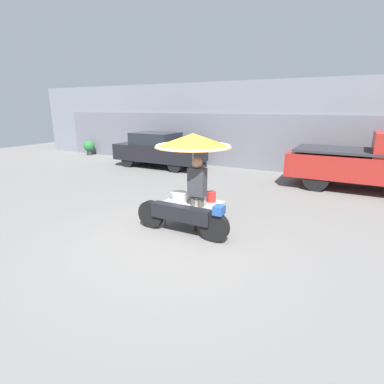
{
  "coord_description": "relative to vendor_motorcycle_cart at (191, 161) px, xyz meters",
  "views": [
    {
      "loc": [
        3.07,
        -4.98,
        2.69
      ],
      "look_at": [
        -0.03,
        0.77,
        0.83
      ],
      "focal_mm": 28.0,
      "sensor_mm": 36.0,
      "label": 1
    }
  ],
  "objects": [
    {
      "name": "potted_plant",
      "position": [
        -10.39,
        6.74,
        -1.09
      ],
      "size": [
        0.61,
        0.61,
        0.82
      ],
      "color": "#2D2D33",
      "rests_on": "ground"
    },
    {
      "name": "ground_plane",
      "position": [
        0.03,
        -0.73,
        -1.56
      ],
      "size": [
        36.0,
        36.0,
        0.0
      ],
      "primitive_type": "plane",
      "color": "slate"
    },
    {
      "name": "vendor_person",
      "position": [
        0.22,
        -0.14,
        -0.63
      ],
      "size": [
        0.38,
        0.22,
        1.66
      ],
      "color": "#4C473D",
      "rests_on": "ground"
    },
    {
      "name": "pickup_truck",
      "position": [
        3.82,
        5.53,
        -0.6
      ],
      "size": [
        5.17,
        1.98,
        1.94
      ],
      "color": "black",
      "rests_on": "ground"
    },
    {
      "name": "shopfront_building",
      "position": [
        0.03,
        8.2,
        0.32
      ],
      "size": [
        28.0,
        2.06,
        3.79
      ],
      "color": "gray",
      "rests_on": "ground"
    },
    {
      "name": "vendor_motorcycle_cart",
      "position": [
        0.0,
        0.0,
        0.0
      ],
      "size": [
        2.23,
        1.69,
        2.14
      ],
      "color": "black",
      "rests_on": "ground"
    },
    {
      "name": "parked_car",
      "position": [
        -4.81,
        5.72,
        -0.76
      ],
      "size": [
        4.12,
        1.78,
        1.57
      ],
      "color": "black",
      "rests_on": "ground"
    }
  ]
}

